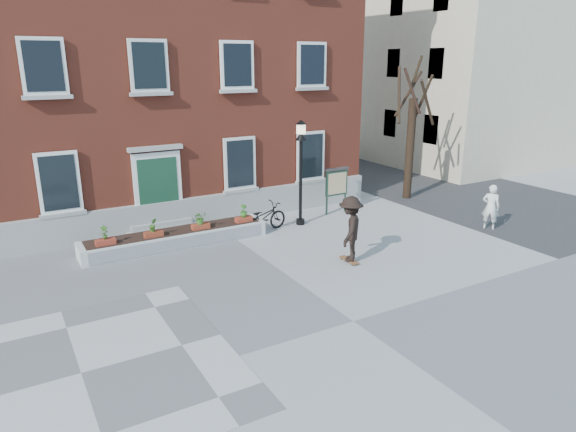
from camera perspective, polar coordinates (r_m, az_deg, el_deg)
ground at (r=12.62m, az=7.27°, el=-11.53°), size 100.00×100.00×0.00m
checker_patch at (r=11.47m, az=-22.00°, el=-15.89°), size 6.00×6.00×0.01m
bicycle at (r=18.53m, az=-2.83°, el=-0.19°), size 2.09×1.01×1.05m
parked_car at (r=32.31m, az=3.97°, el=7.54°), size 2.20×4.45×1.40m
bystander at (r=20.13m, az=21.61°, el=0.94°), size 0.68×0.73×1.68m
brick_building at (r=23.23m, az=-18.76°, el=16.91°), size 18.40×10.85×12.60m
planter_assembly at (r=17.59m, az=-12.29°, el=-2.28°), size 6.20×1.12×1.15m
bare_tree at (r=23.28m, az=13.49°, el=8.63°), size 1.83×1.83×6.16m
side_street at (r=37.84m, az=11.67°, el=18.24°), size 15.20×36.00×14.50m
lamp_post at (r=18.87m, az=1.43°, el=6.44°), size 0.40×0.40×3.93m
notice_board at (r=20.67m, az=5.42°, el=3.69°), size 1.10×0.16×1.87m
skateboarder at (r=15.67m, az=6.94°, el=-1.42°), size 1.46×1.44×2.09m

